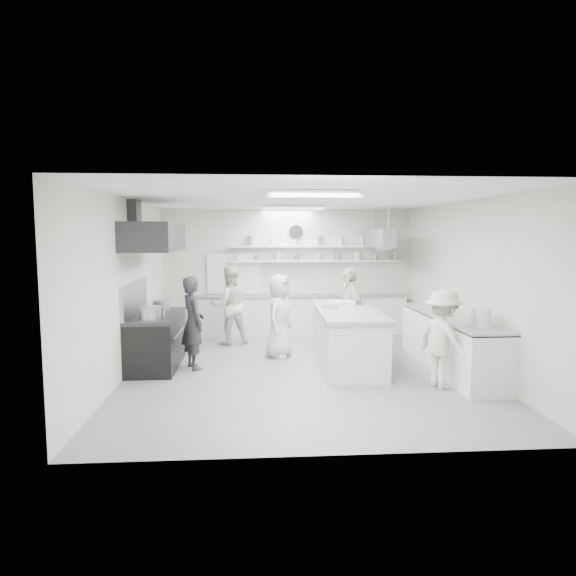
{
  "coord_description": "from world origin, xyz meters",
  "views": [
    {
      "loc": [
        -0.84,
        -8.68,
        2.4
      ],
      "look_at": [
        -0.19,
        0.6,
        1.4
      ],
      "focal_mm": 31.27,
      "sensor_mm": 36.0,
      "label": 1
    }
  ],
  "objects": [
    {
      "name": "shelf_upper",
      "position": [
        0.7,
        3.37,
        2.1
      ],
      "size": [
        4.2,
        0.26,
        0.04
      ],
      "primitive_type": "cube",
      "color": "white",
      "rests_on": "wall_back"
    },
    {
      "name": "wall_back",
      "position": [
        0.0,
        3.5,
        1.5
      ],
      "size": [
        6.0,
        0.04,
        3.0
      ],
      "primitive_type": "cube",
      "color": "silver",
      "rests_on": "floor"
    },
    {
      "name": "wall_front",
      "position": [
        0.0,
        -3.5,
        1.5
      ],
      "size": [
        6.0,
        0.04,
        3.0
      ],
      "primitive_type": "cube",
      "color": "silver",
      "rests_on": "floor"
    },
    {
      "name": "cook_island_left",
      "position": [
        -0.34,
        0.99,
        0.81
      ],
      "size": [
        0.8,
        0.93,
        1.62
      ],
      "primitive_type": "imported",
      "rotation": [
        0.0,
        0.0,
        1.14
      ],
      "color": "silver",
      "rests_on": "floor"
    },
    {
      "name": "wall_right",
      "position": [
        3.0,
        0.0,
        1.5
      ],
      "size": [
        0.04,
        7.0,
        3.0
      ],
      "primitive_type": "cube",
      "color": "silver",
      "rests_on": "floor"
    },
    {
      "name": "stove",
      "position": [
        -2.6,
        0.4,
        0.45
      ],
      "size": [
        0.8,
        1.8,
        0.9
      ],
      "primitive_type": "cube",
      "color": "black",
      "rests_on": "floor"
    },
    {
      "name": "shelf_lower",
      "position": [
        0.7,
        3.37,
        1.75
      ],
      "size": [
        4.2,
        0.26,
        0.04
      ],
      "primitive_type": "cube",
      "color": "white",
      "rests_on": "wall_back"
    },
    {
      "name": "wall_left",
      "position": [
        -3.0,
        0.0,
        1.5
      ],
      "size": [
        0.04,
        7.0,
        3.0
      ],
      "primitive_type": "cube",
      "color": "silver",
      "rests_on": "floor"
    },
    {
      "name": "cook_right",
      "position": [
        2.11,
        -1.19,
        0.77
      ],
      "size": [
        0.9,
        1.14,
        1.54
      ],
      "primitive_type": "imported",
      "rotation": [
        0.0,
        0.0,
        1.95
      ],
      "color": "silver",
      "rests_on": "floor"
    },
    {
      "name": "floor",
      "position": [
        0.0,
        0.0,
        -0.01
      ],
      "size": [
        6.0,
        7.0,
        0.02
      ],
      "primitive_type": "cube",
      "color": "gray",
      "rests_on": "ground"
    },
    {
      "name": "bowl_island_a",
      "position": [
        0.59,
        0.48,
        1.02
      ],
      "size": [
        0.37,
        0.37,
        0.07
      ],
      "primitive_type": "imported",
      "rotation": [
        0.0,
        0.0,
        0.39
      ],
      "color": "#9A9FA7",
      "rests_on": "prep_island"
    },
    {
      "name": "stove_pot",
      "position": [
        -2.6,
        0.07,
        1.03
      ],
      "size": [
        0.44,
        0.44,
        0.23
      ],
      "primitive_type": "cylinder",
      "color": "#9A9FA7",
      "rests_on": "stove"
    },
    {
      "name": "wall_clock",
      "position": [
        0.2,
        3.46,
        2.45
      ],
      "size": [
        0.32,
        0.05,
        0.32
      ],
      "primitive_type": "cylinder",
      "rotation": [
        1.57,
        0.0,
        0.0
      ],
      "color": "white",
      "rests_on": "wall_back"
    },
    {
      "name": "prep_island",
      "position": [
        0.87,
        0.3,
        0.49
      ],
      "size": [
        1.06,
        2.71,
        0.99
      ],
      "primitive_type": "cube",
      "rotation": [
        0.0,
        0.0,
        -0.02
      ],
      "color": "white",
      "rests_on": "floor"
    },
    {
      "name": "cook_back",
      "position": [
        -1.36,
        2.19,
        0.86
      ],
      "size": [
        0.98,
        0.86,
        1.71
      ],
      "primitive_type": "imported",
      "rotation": [
        0.0,
        0.0,
        -2.85
      ],
      "color": "silver",
      "rests_on": "floor"
    },
    {
      "name": "light_fixture_rear",
      "position": [
        0.0,
        1.8,
        2.94
      ],
      "size": [
        1.3,
        0.25,
        0.1
      ],
      "primitive_type": "cube",
      "color": "white",
      "rests_on": "ceiling"
    },
    {
      "name": "right_counter",
      "position": [
        2.65,
        -0.2,
        0.47
      ],
      "size": [
        0.74,
        3.3,
        0.94
      ],
      "primitive_type": "cube",
      "color": "white",
      "rests_on": "floor"
    },
    {
      "name": "cook_stove",
      "position": [
        -1.91,
        0.2,
        0.83
      ],
      "size": [
        0.61,
        0.72,
        1.66
      ],
      "primitive_type": "imported",
      "rotation": [
        0.0,
        0.0,
        2.01
      ],
      "color": "#2C2C31",
      "rests_on": "floor"
    },
    {
      "name": "cook_island_right",
      "position": [
        1.07,
        1.1,
        0.87
      ],
      "size": [
        0.64,
        1.09,
        1.74
      ],
      "primitive_type": "imported",
      "rotation": [
        0.0,
        0.0,
        -1.35
      ],
      "color": "silver",
      "rests_on": "floor"
    },
    {
      "name": "bowl_island_b",
      "position": [
        1.11,
        0.42,
        1.02
      ],
      "size": [
        0.2,
        0.2,
        0.06
      ],
      "primitive_type": "imported",
      "rotation": [
        0.0,
        0.0,
        0.14
      ],
      "color": "white",
      "rests_on": "prep_island"
    },
    {
      "name": "bowl_right",
      "position": [
        2.56,
        -0.25,
        0.97
      ],
      "size": [
        0.31,
        0.31,
        0.06
      ],
      "primitive_type": "imported",
      "rotation": [
        0.0,
        0.0,
        0.38
      ],
      "color": "white",
      "rests_on": "right_counter"
    },
    {
      "name": "back_counter",
      "position": [
        0.3,
        3.2,
        0.46
      ],
      "size": [
        5.0,
        0.6,
        0.92
      ],
      "primitive_type": "cube",
      "color": "white",
      "rests_on": "floor"
    },
    {
      "name": "pot_rack",
      "position": [
        2.0,
        2.4,
        2.3
      ],
      "size": [
        0.3,
        1.6,
        0.4
      ],
      "primitive_type": "cube",
      "color": "#9A9FA7",
      "rests_on": "ceiling"
    },
    {
      "name": "light_fixture_front",
      "position": [
        0.0,
        -1.8,
        2.94
      ],
      "size": [
        1.3,
        0.25,
        0.1
      ],
      "primitive_type": "cube",
      "color": "white",
      "rests_on": "ceiling"
    },
    {
      "name": "exhaust_hood",
      "position": [
        -2.6,
        0.4,
        2.35
      ],
      "size": [
        0.85,
        2.0,
        0.5
      ],
      "primitive_type": "cube",
      "color": "#2F2F30",
      "rests_on": "wall_left"
    },
    {
      "name": "pass_through_window",
      "position": [
        -1.3,
        3.48,
        1.45
      ],
      "size": [
        1.3,
        0.04,
        1.0
      ],
      "primitive_type": "cube",
      "color": "black",
      "rests_on": "wall_back"
    },
    {
      "name": "ceiling",
      "position": [
        0.0,
        0.0,
        3.01
      ],
      "size": [
        6.0,
        7.0,
        0.02
      ],
      "primitive_type": "cube",
      "color": "white",
      "rests_on": "wall_back"
    }
  ]
}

